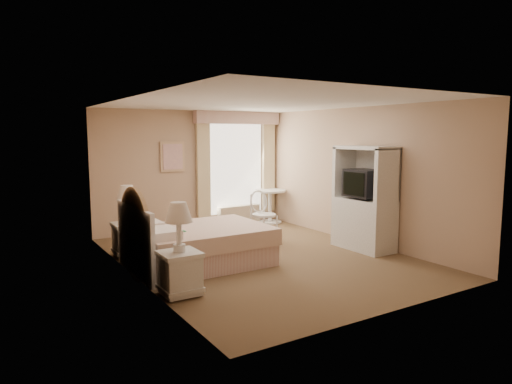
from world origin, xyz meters
TOP-DOWN VIEW (x-y plane):
  - room at (0.00, 0.00)m, footprint 4.21×5.51m
  - window at (1.05, 2.65)m, footprint 2.05×0.22m
  - framed_art at (-0.45, 2.71)m, footprint 0.52×0.04m
  - bed at (-1.13, 0.15)m, footprint 2.06×1.54m
  - nightstand_near at (-1.84, -0.97)m, footprint 0.48×0.48m
  - nightstand_far at (-1.84, 1.23)m, footprint 0.48×0.48m
  - round_table at (1.75, 2.40)m, footprint 0.71×0.71m
  - cafe_chair at (0.70, 1.11)m, footprint 0.54×0.54m
  - armoire at (1.81, -0.48)m, footprint 0.54×1.09m

SIDE VIEW (x-z plane):
  - bed at x=-1.13m, z-range -0.35..1.01m
  - nightstand_far at x=-1.84m, z-range -0.14..1.02m
  - nightstand_near at x=-1.84m, z-range -0.14..1.02m
  - round_table at x=1.75m, z-range 0.13..0.88m
  - cafe_chair at x=0.70m, z-range 0.07..1.02m
  - armoire at x=1.81m, z-range -0.15..1.65m
  - room at x=0.00m, z-range -0.01..2.50m
  - window at x=1.05m, z-range 0.09..2.60m
  - framed_art at x=-0.45m, z-range 1.24..1.86m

